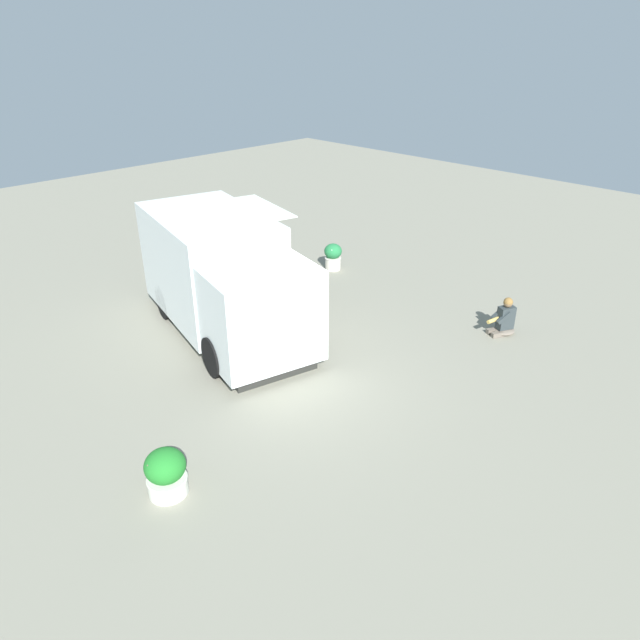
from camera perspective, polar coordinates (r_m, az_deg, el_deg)
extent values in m
plane|color=gray|center=(12.60, -3.71, -3.56)|extent=(40.00, 40.00, 0.00)
cube|color=white|center=(13.88, -10.68, 5.49)|extent=(4.16, 3.07, 2.38)
cube|color=white|center=(11.70, -5.74, 0.56)|extent=(2.07, 2.48, 1.96)
cube|color=#221D30|center=(10.91, -4.01, 0.64)|extent=(0.45, 1.76, 0.74)
cube|color=black|center=(14.24, -6.46, 6.95)|extent=(2.00, 0.51, 0.83)
cube|color=silver|center=(14.05, -5.59, 11.04)|extent=(2.32, 1.11, 0.03)
cube|color=#272825|center=(13.72, -8.98, -0.61)|extent=(5.35, 2.95, 0.23)
cylinder|color=black|center=(11.90, -10.42, -3.59)|extent=(0.88, 0.41, 0.85)
cylinder|color=black|center=(12.64, -1.87, -1.22)|extent=(0.88, 0.41, 0.85)
cylinder|color=black|center=(14.57, -15.03, 1.79)|extent=(0.88, 0.41, 0.85)
cylinder|color=black|center=(15.17, -7.74, 3.52)|extent=(0.88, 0.41, 0.85)
ellipsoid|color=#6D6356|center=(14.13, 17.66, -1.01)|extent=(0.62, 0.66, 0.14)
cube|color=#6D6356|center=(14.09, 16.77, -1.00)|extent=(0.26, 0.37, 0.11)
cube|color=#6D6356|center=(13.95, 17.23, -1.36)|extent=(0.26, 0.37, 0.11)
cube|color=#2E3739|center=(13.98, 17.86, 0.23)|extent=(0.36, 0.43, 0.54)
sphere|color=brown|center=(13.82, 18.07, 1.60)|extent=(0.21, 0.21, 0.21)
sphere|color=olive|center=(13.81, 18.08, 1.70)|extent=(0.21, 0.21, 0.21)
cube|color=#2E3739|center=(13.95, 17.17, 0.61)|extent=(0.23, 0.35, 0.28)
cube|color=#2E3739|center=(13.79, 17.69, 0.22)|extent=(0.23, 0.35, 0.28)
cylinder|color=tan|center=(13.81, 16.81, 0.01)|extent=(0.16, 0.42, 0.09)
cube|color=orange|center=(13.80, 16.82, 0.08)|extent=(0.11, 0.35, 0.02)
cylinder|color=beige|center=(17.11, 1.28, 5.62)|extent=(0.46, 0.46, 0.37)
torus|color=beige|center=(17.05, 1.29, 6.15)|extent=(0.48, 0.48, 0.04)
ellipsoid|color=#23763F|center=(16.98, 1.30, 6.81)|extent=(0.52, 0.52, 0.44)
sphere|color=white|center=(17.06, 0.98, 7.37)|extent=(0.06, 0.06, 0.06)
sphere|color=white|center=(16.79, 0.92, 6.88)|extent=(0.05, 0.05, 0.05)
sphere|color=white|center=(16.77, 1.19, 6.88)|extent=(0.07, 0.07, 0.07)
cylinder|color=silver|center=(9.44, -14.78, -15.47)|extent=(0.60, 0.60, 0.28)
torus|color=beige|center=(9.35, -14.87, -14.89)|extent=(0.62, 0.62, 0.04)
ellipsoid|color=#217928|center=(9.19, -15.05, -13.72)|extent=(0.62, 0.62, 0.53)
sphere|color=#D34494|center=(9.26, -14.00, -12.53)|extent=(0.08, 0.08, 0.08)
sphere|color=#CC4C85|center=(9.33, -14.97, -12.36)|extent=(0.08, 0.08, 0.08)
sphere|color=#CC3896|center=(8.95, -14.92, -14.27)|extent=(0.09, 0.09, 0.09)
sphere|color=#E3327F|center=(8.98, -14.08, -13.79)|extent=(0.07, 0.07, 0.07)
sphere|color=#E74D86|center=(9.10, -13.92, -12.75)|extent=(0.06, 0.06, 0.06)
sphere|color=#DB4F80|center=(9.06, -16.46, -13.63)|extent=(0.08, 0.08, 0.08)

